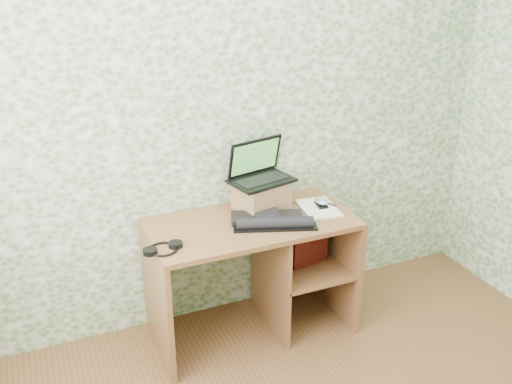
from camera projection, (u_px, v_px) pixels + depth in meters
name	position (u px, v px, depth m)	size (l,w,h in m)	color
wall_back	(231.00, 116.00, 3.34)	(3.50, 3.50, 0.00)	white
desk	(262.00, 257.00, 3.46)	(1.20, 0.60, 0.75)	brown
riser	(261.00, 195.00, 3.43)	(0.29, 0.24, 0.17)	olive
laptop	(259.00, 171.00, 3.41)	(0.41, 0.33, 0.24)	black
keyboard	(271.00, 220.00, 3.26)	(0.48, 0.38, 0.07)	black
headphones	(163.00, 249.00, 2.98)	(0.22, 0.18, 0.03)	black
notepad	(319.00, 208.00, 3.45)	(0.20, 0.29, 0.01)	silver
mouse	(321.00, 203.00, 3.46)	(0.07, 0.11, 0.04)	#BDBDC0
pen	(328.00, 203.00, 3.49)	(0.01, 0.01, 0.13)	black
red_box	(308.00, 240.00, 3.52)	(0.26, 0.08, 0.31)	maroon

